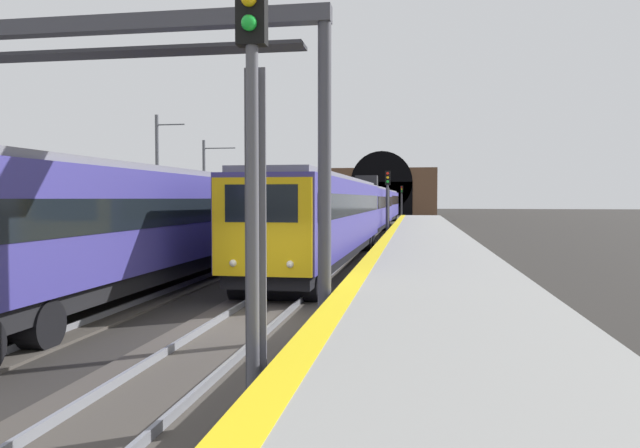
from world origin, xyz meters
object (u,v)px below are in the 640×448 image
object	(u,v)px
catenary_mast_near	(205,188)
catenary_mast_far	(158,180)
railway_signal_far	(402,199)
train_adjacent_platform	(247,213)
railway_signal_mid	(388,198)
overhead_signal_gantry	(133,94)
railway_signal_near	(253,153)
train_main_approaching	(367,208)

from	to	relation	value
catenary_mast_near	catenary_mast_far	world-z (taller)	catenary_mast_far
railway_signal_far	catenary_mast_far	size ratio (longest dim) A/B	0.60
train_adjacent_platform	railway_signal_mid	bearing A→B (deg)	158.20
catenary_mast_far	train_adjacent_platform	bearing A→B (deg)	-125.70
railway_signal_far	overhead_signal_gantry	xyz separation A→B (m)	(-75.91, 4.05, 2.35)
train_adjacent_platform	railway_signal_near	bearing A→B (deg)	16.60
train_adjacent_platform	railway_signal_near	size ratio (longest dim) A/B	7.10
railway_signal_mid	overhead_signal_gantry	xyz separation A→B (m)	(-32.01, 4.05, 2.24)
train_adjacent_platform	railway_signal_mid	xyz separation A→B (m)	(15.47, -6.27, 0.81)
train_adjacent_platform	railway_signal_far	world-z (taller)	same
train_main_approaching	railway_signal_far	xyz separation A→B (m)	(40.44, -1.82, 0.69)
railway_signal_near	catenary_mast_far	bearing A→B (deg)	-153.34
railway_signal_far	overhead_signal_gantry	size ratio (longest dim) A/B	0.55
overhead_signal_gantry	catenary_mast_far	size ratio (longest dim) A/B	1.09
overhead_signal_gantry	catenary_mast_near	distance (m)	31.02
catenary_mast_near	catenary_mast_far	bearing A→B (deg)	179.82
railway_signal_near	railway_signal_far	bearing A→B (deg)	-180.00
train_main_approaching	overhead_signal_gantry	bearing A→B (deg)	-2.68
train_main_approaching	train_adjacent_platform	xyz separation A→B (m)	(-18.93, 4.45, -0.00)
railway_signal_near	catenary_mast_near	xyz separation A→B (m)	(34.45, 13.25, 0.17)
train_main_approaching	catenary_mast_near	size ratio (longest dim) A/B	8.86
railway_signal_near	railway_signal_far	world-z (taller)	railway_signal_near
railway_signal_mid	catenary_mast_near	xyz separation A→B (m)	(-2.43, 13.25, 0.70)
railway_signal_near	catenary_mast_near	size ratio (longest dim) A/B	0.83
train_main_approaching	catenary_mast_near	distance (m)	12.94
catenary_mast_near	railway_signal_far	bearing A→B (deg)	-15.96
railway_signal_far	railway_signal_mid	bearing A→B (deg)	0.00
railway_signal_near	catenary_mast_near	bearing A→B (deg)	-158.96
railway_signal_mid	overhead_signal_gantry	world-z (taller)	overhead_signal_gantry
overhead_signal_gantry	railway_signal_far	bearing A→B (deg)	-3.05
catenary_mast_far	railway_signal_mid	bearing A→B (deg)	-51.83
train_main_approaching	catenary_mast_far	bearing A→B (deg)	-38.59
railway_signal_near	overhead_signal_gantry	distance (m)	6.55
train_main_approaching	train_adjacent_platform	world-z (taller)	train_adjacent_platform
train_adjacent_platform	catenary_mast_near	size ratio (longest dim) A/B	5.86
train_main_approaching	railway_signal_near	bearing A→B (deg)	3.50
railway_signal_mid	overhead_signal_gantry	size ratio (longest dim) A/B	0.58
railway_signal_far	catenary_mast_near	xyz separation A→B (m)	(-46.33, 13.25, 0.81)
railway_signal_mid	railway_signal_near	bearing A→B (deg)	0.00
railway_signal_mid	catenary_mast_far	xyz separation A→B (m)	(-10.44, 13.28, 1.04)
railway_signal_far	train_adjacent_platform	bearing A→B (deg)	-6.03
railway_signal_mid	railway_signal_far	xyz separation A→B (m)	(43.90, -0.00, -0.11)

